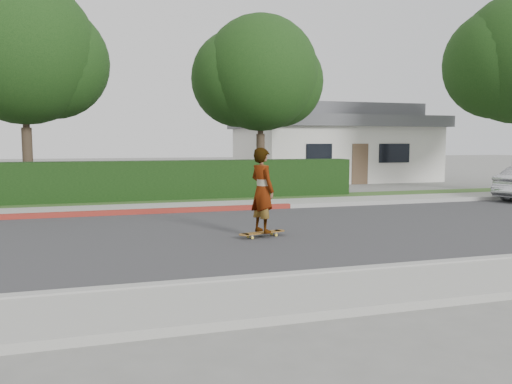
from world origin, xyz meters
TOP-DOWN VIEW (x-y plane):
  - ground at (0.00, 0.00)m, footprint 120.00×120.00m
  - road at (0.00, 0.00)m, footprint 60.00×8.00m
  - curb_near at (0.00, -4.10)m, footprint 60.00×0.20m
  - sidewalk_near at (0.00, -5.00)m, footprint 60.00×1.60m
  - curb_far at (0.00, 4.10)m, footprint 60.00×0.20m
  - curb_red_section at (-5.00, 4.10)m, footprint 12.00×0.21m
  - sidewalk_far at (0.00, 5.00)m, footprint 60.00×1.60m
  - planting_strip at (0.00, 6.60)m, footprint 60.00×1.60m
  - hedge at (-3.00, 7.20)m, footprint 15.00×1.00m
  - tree_left at (-7.51, 8.69)m, footprint 5.99×5.21m
  - tree_center at (1.49, 9.19)m, footprint 5.66×4.84m
  - house at (8.00, 16.00)m, footprint 10.60×8.60m
  - skateboard at (-1.36, -0.47)m, footprint 1.22×0.54m
  - skateboarder at (-1.36, -0.47)m, footprint 0.68×0.82m

SIDE VIEW (x-z plane):
  - ground at x=0.00m, z-range 0.00..0.00m
  - road at x=0.00m, z-range 0.00..0.01m
  - planting_strip at x=0.00m, z-range 0.00..0.10m
  - sidewalk_near at x=0.00m, z-range 0.00..0.12m
  - sidewalk_far at x=0.00m, z-range 0.00..0.12m
  - curb_near at x=0.00m, z-range 0.00..0.15m
  - curb_far at x=0.00m, z-range 0.00..0.15m
  - curb_red_section at x=-5.00m, z-range 0.00..0.15m
  - skateboard at x=-1.36m, z-range 0.05..0.16m
  - hedge at x=-3.00m, z-range 0.00..1.50m
  - skateboarder at x=-1.36m, z-range 0.12..2.05m
  - house at x=8.00m, z-range -0.05..4.25m
  - tree_center at x=1.49m, z-range 1.18..8.62m
  - tree_left at x=-7.51m, z-range 1.26..9.26m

